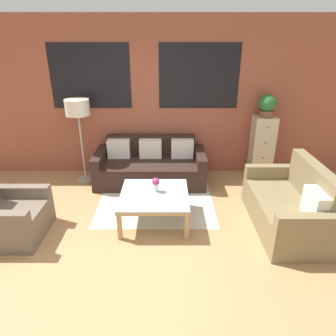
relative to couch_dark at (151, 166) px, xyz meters
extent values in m
plane|color=#AD7F51|center=(-0.09, -1.95, -0.29)|extent=(16.00, 16.00, 0.00)
cube|color=brown|center=(-0.09, 0.49, 1.11)|extent=(8.40, 0.08, 2.80)
cube|color=black|center=(-1.04, 0.44, 1.51)|extent=(1.40, 0.01, 1.10)
cube|color=black|center=(0.86, 0.44, 1.51)|extent=(1.40, 0.01, 1.10)
cube|color=beige|center=(0.13, -0.73, -0.28)|extent=(1.81, 1.61, 0.00)
cube|color=black|center=(0.00, -0.13, -0.09)|extent=(1.61, 0.72, 0.40)
cube|color=black|center=(0.00, 0.31, 0.10)|extent=(1.61, 0.16, 0.78)
cube|color=black|center=(-0.89, -0.05, 0.00)|extent=(0.16, 0.88, 0.58)
cube|color=black|center=(0.89, -0.05, 0.00)|extent=(0.16, 0.88, 0.58)
cube|color=silver|center=(-0.58, 0.15, 0.28)|extent=(0.40, 0.16, 0.34)
cube|color=silver|center=(0.00, 0.15, 0.28)|extent=(0.40, 0.16, 0.34)
cube|color=silver|center=(0.58, 0.15, 0.28)|extent=(0.40, 0.16, 0.34)
cube|color=olive|center=(1.84, -1.45, -0.08)|extent=(0.64, 1.27, 0.42)
cube|color=olive|center=(2.24, -1.45, 0.17)|extent=(0.16, 1.27, 0.92)
cube|color=olive|center=(1.92, -0.75, 0.02)|extent=(0.80, 0.14, 0.62)
cube|color=olive|center=(1.92, -2.16, 0.02)|extent=(0.80, 0.14, 0.62)
cube|color=silver|center=(2.08, -1.87, 0.30)|extent=(0.16, 0.40, 0.34)
cube|color=#6B5B4C|center=(-1.64, -1.66, -0.09)|extent=(0.64, 0.54, 0.40)
cube|color=#6B5B4C|center=(-1.72, -1.32, -0.01)|extent=(0.80, 0.14, 0.56)
cube|color=silver|center=(0.13, -1.31, 0.14)|extent=(0.94, 0.94, 0.01)
cube|color=tan|center=(0.13, -1.76, 0.11)|extent=(0.94, 0.05, 0.05)
cube|color=tan|center=(0.13, -0.87, 0.11)|extent=(0.94, 0.05, 0.05)
cube|color=tan|center=(-0.32, -1.31, 0.11)|extent=(0.05, 0.94, 0.05)
cube|color=tan|center=(0.57, -1.31, 0.11)|extent=(0.05, 0.94, 0.05)
cube|color=tan|center=(-0.31, -1.75, -0.08)|extent=(0.05, 0.05, 0.42)
cube|color=tan|center=(0.56, -1.75, -0.08)|extent=(0.05, 0.05, 0.42)
cube|color=tan|center=(-0.31, -0.88, -0.08)|extent=(0.05, 0.06, 0.42)
cube|color=tan|center=(0.56, -0.88, -0.08)|extent=(0.05, 0.06, 0.42)
cylinder|color=#B2B2B7|center=(-1.21, 0.05, -0.28)|extent=(0.28, 0.28, 0.02)
cylinder|color=#B2B2B7|center=(-1.21, 0.05, 0.33)|extent=(0.03, 0.03, 1.19)
cylinder|color=beige|center=(-1.21, 0.05, 1.06)|extent=(0.41, 0.41, 0.27)
cube|color=#C6B793|center=(2.04, 0.23, 0.28)|extent=(0.39, 0.35, 1.14)
sphere|color=#38332D|center=(2.04, 0.05, 0.71)|extent=(0.02, 0.02, 0.02)
sphere|color=#38332D|center=(2.04, 0.05, 0.43)|extent=(0.02, 0.02, 0.02)
sphere|color=#38332D|center=(2.04, 0.05, 0.14)|extent=(0.02, 0.02, 0.02)
sphere|color=#38332D|center=(2.04, 0.05, -0.14)|extent=(0.02, 0.02, 0.02)
cylinder|color=brown|center=(2.04, 0.23, 0.91)|extent=(0.25, 0.25, 0.11)
sphere|color=#2D6B33|center=(2.04, 0.23, 1.10)|extent=(0.30, 0.30, 0.30)
cylinder|color=silver|center=(0.15, -1.24, 0.20)|extent=(0.07, 0.07, 0.11)
sphere|color=#9E3366|center=(0.15, -1.24, 0.30)|extent=(0.11, 0.11, 0.11)
camera|label=1|loc=(0.32, -4.97, 2.14)|focal=32.00mm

